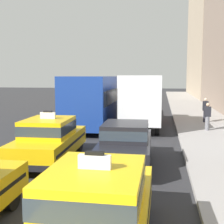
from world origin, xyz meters
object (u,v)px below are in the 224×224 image
sedan_right_second (126,143)px  box_truck_right_third (143,100)px  bus_left_third (99,97)px  taxi_left_second (49,139)px  pedestrian_far_corner (206,110)px  pedestrian_trailing (207,117)px  taxi_right_nearest (96,210)px

sedan_right_second → box_truck_right_third: 8.32m
bus_left_third → sedan_right_second: bus_left_third is taller
box_truck_right_third → bus_left_third: bearing=153.1°
taxi_left_second → sedan_right_second: taxi_left_second is taller
taxi_left_second → pedestrian_far_corner: 12.44m
taxi_left_second → pedestrian_far_corner: (7.10, 10.22, 0.09)m
bus_left_third → pedestrian_trailing: 7.46m
sedan_right_second → pedestrian_far_corner: pedestrian_far_corner is taller
pedestrian_trailing → taxi_right_nearest: bearing=-106.4°
taxi_right_nearest → sedan_right_second: taxi_right_nearest is taller
taxi_right_nearest → pedestrian_far_corner: taxi_right_nearest is taller
taxi_right_nearest → pedestrian_far_corner: size_ratio=2.80×
taxi_right_nearest → bus_left_third: bearing=101.6°
sedan_right_second → taxi_right_nearest: bearing=-88.6°
pedestrian_far_corner → pedestrian_trailing: bearing=-96.0°
bus_left_third → box_truck_right_third: 3.47m
taxi_left_second → pedestrian_trailing: (6.76, 7.01, 0.07)m
sedan_right_second → pedestrian_trailing: size_ratio=2.76×
bus_left_third → taxi_right_nearest: size_ratio=2.46×
taxi_left_second → pedestrian_trailing: taxi_left_second is taller
taxi_left_second → box_truck_right_third: bearing=70.0°
taxi_right_nearest → pedestrian_trailing: 13.18m
taxi_right_nearest → pedestrian_trailing: size_ratio=2.90×
pedestrian_trailing → pedestrian_far_corner: size_ratio=0.96×
box_truck_right_third → pedestrian_trailing: size_ratio=4.43×
taxi_left_second → bus_left_third: 9.82m
sedan_right_second → pedestrian_far_corner: 11.11m
bus_left_third → pedestrian_trailing: (6.87, -2.76, -0.87)m
box_truck_right_third → taxi_left_second: bearing=-110.0°
sedan_right_second → pedestrian_trailing: bearing=61.4°
pedestrian_trailing → bus_left_third: bearing=158.1°
bus_left_third → box_truck_right_third: bearing=-26.9°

